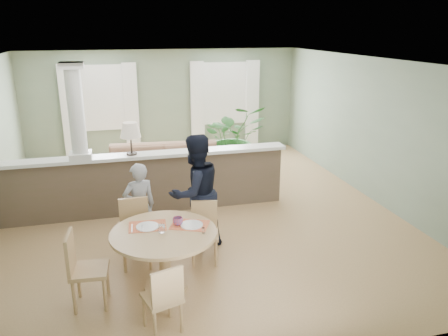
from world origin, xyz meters
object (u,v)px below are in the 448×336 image
object	(u,v)px
chair_far_man	(204,229)
chair_side	(82,266)
man_person	(195,193)
chair_near	(164,296)
dining_table	(165,243)
child_person	(140,207)
houseplant	(234,138)
chair_far_boy	(135,229)
sofa	(165,168)

from	to	relation	value
chair_far_man	chair_side	xyz separation A→B (m)	(-1.64, -0.72, 0.05)
man_person	chair_near	bearing A→B (deg)	44.74
dining_table	child_person	size ratio (longest dim) A/B	0.98
chair_side	dining_table	bearing A→B (deg)	-78.15
chair_far_man	man_person	distance (m)	0.58
chair_side	man_person	size ratio (longest dim) A/B	0.54
houseplant	chair_far_boy	bearing A→B (deg)	-123.75
houseplant	chair_far_man	world-z (taller)	houseplant
chair_far_boy	chair_near	xyz separation A→B (m)	(0.20, -1.64, -0.06)
houseplant	child_person	xyz separation A→B (m)	(-2.39, -3.31, -0.11)
chair_near	child_person	world-z (taller)	child_person
chair_near	man_person	world-z (taller)	man_person
chair_near	chair_far_man	bearing A→B (deg)	-133.92
chair_far_boy	chair_near	world-z (taller)	chair_far_boy
chair_near	dining_table	bearing A→B (deg)	-114.53
houseplant	chair_near	world-z (taller)	houseplant
sofa	dining_table	distance (m)	3.76
sofa	child_person	size ratio (longest dim) A/B	2.20
chair_side	houseplant	bearing A→B (deg)	-29.50
dining_table	chair_far_boy	distance (m)	0.83
chair_far_boy	child_person	xyz separation A→B (m)	(0.10, 0.42, 0.16)
chair_near	man_person	bearing A→B (deg)	-127.45
chair_far_boy	man_person	xyz separation A→B (m)	(0.92, 0.25, 0.37)
houseplant	man_person	bearing A→B (deg)	-114.33
chair_far_boy	man_person	size ratio (longest dim) A/B	0.53
chair_near	child_person	bearing A→B (deg)	-103.78
sofa	man_person	world-z (taller)	man_person
chair_far_man	chair_near	distance (m)	1.66
sofa	chair_far_boy	distance (m)	3.07
chair_far_boy	chair_near	bearing A→B (deg)	-82.78
child_person	dining_table	bearing A→B (deg)	86.75
dining_table	child_person	bearing A→B (deg)	100.82
sofa	chair_far_man	xyz separation A→B (m)	(0.17, -3.12, 0.04)
houseplant	man_person	xyz separation A→B (m)	(-1.57, -3.48, 0.10)
chair_far_man	man_person	world-z (taller)	man_person
chair_far_man	sofa	bearing A→B (deg)	105.38
chair_far_boy	child_person	size ratio (longest dim) A/B	0.70
man_person	child_person	bearing A→B (deg)	-36.50
houseplant	dining_table	world-z (taller)	houseplant
houseplant	dining_table	bearing A→B (deg)	-115.80
dining_table	man_person	xyz separation A→B (m)	(0.59, 1.00, 0.25)
child_person	chair_far_boy	bearing A→B (deg)	62.65
dining_table	chair_far_boy	bearing A→B (deg)	113.32
houseplant	child_person	size ratio (longest dim) A/B	1.16
chair_far_boy	dining_table	bearing A→B (deg)	-66.55
chair_far_man	chair_near	world-z (taller)	chair_far_man
sofa	chair_near	world-z (taller)	sofa
man_person	sofa	bearing A→B (deg)	-111.74
chair_far_man	dining_table	bearing A→B (deg)	-124.80
chair_far_man	child_person	size ratio (longest dim) A/B	0.64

